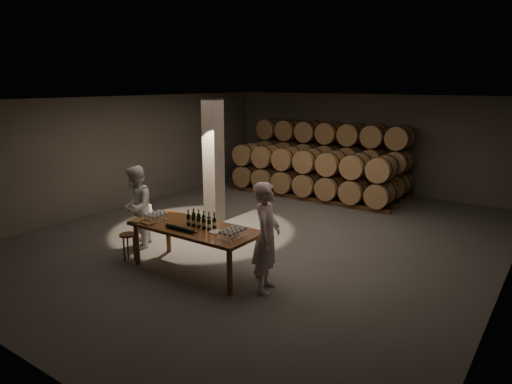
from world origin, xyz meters
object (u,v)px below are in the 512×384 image
Objects in this scene: plate at (216,232)px; stool at (128,239)px; person_woman at (136,207)px; notebook_near at (149,223)px; tasting_table at (195,232)px; bottle_cluster at (201,221)px; person_man at (266,238)px.

stool is (-2.04, -0.36, -0.44)m from plate.
notebook_near is at bearing 24.92° from person_woman.
bottle_cluster is at bearing 28.55° from tasting_table.
notebook_near is at bearing -166.35° from plate.
tasting_table is 1.58m from stool.
plate is 0.95× the size of notebook_near.
bottle_cluster is 2.28× the size of notebook_near.
notebook_near is (-0.98, -0.44, -0.10)m from bottle_cluster.
person_man is 3.54m from person_woman.
stool is (-1.49, -0.39, -0.33)m from tasting_table.
tasting_table is at bearing -151.45° from bottle_cluster.
tasting_table is 4.35× the size of bottle_cluster.
bottle_cluster reaches higher than stool.
bottle_cluster is 0.45m from plate.
bottle_cluster is 1.08m from notebook_near.
person_man reaches higher than person_woman.
tasting_table is 0.56m from plate.
tasting_table is 4.57× the size of stool.
plate is at bearing 48.39° from person_woman.
person_woman is (-1.08, 0.61, 0.00)m from notebook_near.
bottle_cluster reaches higher than plate.
bottle_cluster is 0.31× the size of person_man.
person_woman reaches higher than stool.
tasting_table is 9.91× the size of notebook_near.
tasting_table is 10.45× the size of plate.
plate is 1.06m from person_man.
person_man reaches higher than stool.
person_woman reaches higher than tasting_table.
stool is at bearing 77.95° from person_man.
bottle_cluster is 1.05× the size of stool.
person_woman is at bearing 66.69° from person_man.
notebook_near is at bearing 79.76° from person_man.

